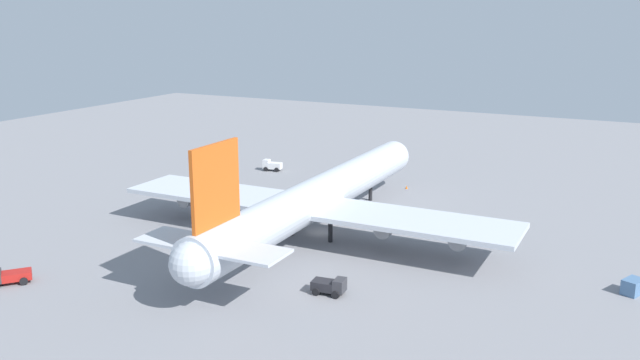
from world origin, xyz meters
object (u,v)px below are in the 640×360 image
Objects in this scene: cargo_airplane at (319,197)px; cargo_loader at (330,286)px; safety_cone_nose at (407,187)px; cargo_container_aft at (633,287)px; fuel_truck at (272,165)px; catering_truck at (7,276)px.

cargo_loader is (-20.37, -11.84, -4.93)m from cargo_airplane.
cargo_airplane is 106.26× the size of safety_cone_nose.
safety_cone_nose is at bearing 49.73° from cargo_container_aft.
cargo_loader reaches higher than safety_cone_nose.
safety_cone_nose is at bearing -92.62° from fuel_truck.
cargo_container_aft is (-37.36, -74.40, -0.26)m from fuel_truck.
catering_truck reaches higher than safety_cone_nose.
cargo_loader is 6.49× the size of safety_cone_nose.
catering_truck is 75.02m from safety_cone_nose.
cargo_loader is at bearing -143.21° from fuel_truck.
cargo_container_aft is 55.53m from safety_cone_nose.
cargo_airplane is 45.31m from catering_truck.
cargo_loader is at bearing -149.83° from cargo_airplane.
catering_truck is at bearing 143.59° from cargo_airplane.
fuel_truck is 70.27m from catering_truck.
fuel_truck is 83.25m from cargo_container_aft.
catering_truck is (-70.24, -2.09, -0.15)m from fuel_truck.
cargo_airplane reaches higher than safety_cone_nose.
safety_cone_nose is at bearing 9.26° from cargo_loader.
cargo_container_aft is 5.02× the size of safety_cone_nose.
cargo_container_aft reaches higher than safety_cone_nose.
cargo_loader reaches higher than cargo_container_aft.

